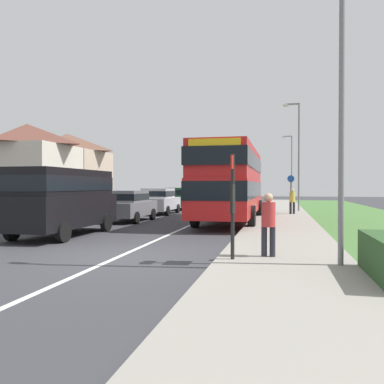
# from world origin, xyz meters

# --- Properties ---
(ground_plane) EXTENTS (120.00, 120.00, 0.00)m
(ground_plane) POSITION_xyz_m (0.00, 0.00, 0.00)
(ground_plane) COLOR #38383D
(lane_marking_centre) EXTENTS (0.14, 60.00, 0.01)m
(lane_marking_centre) POSITION_xyz_m (0.00, 8.00, 0.00)
(lane_marking_centre) COLOR silver
(lane_marking_centre) RESTS_ON ground_plane
(pavement_near_side) EXTENTS (3.20, 68.00, 0.12)m
(pavement_near_side) POSITION_xyz_m (4.20, 6.00, 0.06)
(pavement_near_side) COLOR gray
(pavement_near_side) RESTS_ON ground_plane
(double_decker_bus) EXTENTS (2.80, 10.71, 3.70)m
(double_decker_bus) POSITION_xyz_m (1.66, 10.39, 2.14)
(double_decker_bus) COLOR red
(double_decker_bus) RESTS_ON ground_plane
(parked_van_black) EXTENTS (2.11, 5.18, 2.45)m
(parked_van_black) POSITION_xyz_m (-3.74, 3.57, 1.44)
(parked_van_black) COLOR black
(parked_van_black) RESTS_ON ground_plane
(parked_car_grey) EXTENTS (1.94, 4.03, 1.61)m
(parked_car_grey) POSITION_xyz_m (-3.57, 9.47, 0.89)
(parked_car_grey) COLOR slate
(parked_car_grey) RESTS_ON ground_plane
(parked_car_silver) EXTENTS (2.01, 4.01, 1.68)m
(parked_car_silver) POSITION_xyz_m (-3.61, 14.82, 0.92)
(parked_car_silver) COLOR #B7B7BC
(parked_car_silver) RESTS_ON ground_plane
(parked_car_dark_green) EXTENTS (2.00, 4.38, 1.69)m
(parked_car_dark_green) POSITION_xyz_m (-3.60, 20.13, 0.93)
(parked_car_dark_green) COLOR #19472D
(parked_car_dark_green) RESTS_ON ground_plane
(pedestrian_at_stop) EXTENTS (0.34, 0.34, 1.67)m
(pedestrian_at_stop) POSITION_xyz_m (3.81, 0.25, 0.98)
(pedestrian_at_stop) COLOR #23232D
(pedestrian_at_stop) RESTS_ON ground_plane
(pedestrian_walking_away) EXTENTS (0.34, 0.34, 1.67)m
(pedestrian_walking_away) POSITION_xyz_m (4.84, 15.23, 0.98)
(pedestrian_walking_away) COLOR #23232D
(pedestrian_walking_away) RESTS_ON ground_plane
(bus_stop_sign) EXTENTS (0.09, 0.52, 2.60)m
(bus_stop_sign) POSITION_xyz_m (3.00, -0.28, 1.54)
(bus_stop_sign) COLOR black
(bus_stop_sign) RESTS_ON ground_plane
(cycle_route_sign) EXTENTS (0.44, 0.08, 2.52)m
(cycle_route_sign) POSITION_xyz_m (4.78, 16.19, 1.43)
(cycle_route_sign) COLOR slate
(cycle_route_sign) RESTS_ON ground_plane
(street_lamp_near) EXTENTS (1.14, 0.20, 7.86)m
(street_lamp_near) POSITION_xyz_m (5.28, -0.46, 4.48)
(street_lamp_near) COLOR slate
(street_lamp_near) RESTS_ON ground_plane
(street_lamp_mid) EXTENTS (1.14, 0.20, 7.49)m
(street_lamp_mid) POSITION_xyz_m (5.25, 18.13, 4.30)
(street_lamp_mid) COLOR slate
(street_lamp_mid) RESTS_ON ground_plane
(street_lamp_far) EXTENTS (1.14, 0.20, 7.51)m
(street_lamp_far) POSITION_xyz_m (5.30, 36.03, 4.31)
(street_lamp_far) COLOR slate
(street_lamp_far) RESTS_ON ground_plane
(house_terrace_far_side) EXTENTS (6.66, 11.94, 6.77)m
(house_terrace_far_side) POSITION_xyz_m (-15.55, 20.87, 3.39)
(house_terrace_far_side) COLOR beige
(house_terrace_far_side) RESTS_ON ground_plane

